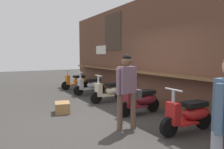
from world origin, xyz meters
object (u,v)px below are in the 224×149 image
at_px(scooter_orange, 77,81).
at_px(merchandise_crate, 62,108).
at_px(scooter_silver, 91,85).
at_px(scooter_red, 190,114).
at_px(shopper_with_handbag, 127,84).
at_px(scooter_maroon, 142,100).
at_px(scooter_cream, 111,91).

bearing_deg(scooter_orange, merchandise_crate, 60.71).
bearing_deg(scooter_silver, scooter_red, 89.46).
xyz_separation_m(scooter_silver, scooter_red, (4.98, -0.00, 0.00)).
xyz_separation_m(scooter_orange, shopper_with_handbag, (5.83, -1.05, 0.62)).
bearing_deg(scooter_silver, scooter_maroon, 89.46).
relative_size(scooter_orange, scooter_red, 1.00).
distance_m(scooter_silver, merchandise_crate, 2.86).
xyz_separation_m(scooter_maroon, scooter_red, (1.62, -0.00, 0.00)).
bearing_deg(scooter_orange, scooter_cream, 87.15).
bearing_deg(scooter_red, scooter_orange, -86.45).
xyz_separation_m(shopper_with_handbag, merchandise_crate, (-2.03, -0.84, -0.86)).
height_order(scooter_orange, merchandise_crate, scooter_orange).
height_order(scooter_orange, scooter_maroon, same).
relative_size(scooter_orange, scooter_cream, 1.00).
bearing_deg(scooter_orange, shopper_with_handbag, 76.89).
relative_size(scooter_red, shopper_with_handbag, 0.85).
xyz_separation_m(scooter_cream, shopper_with_handbag, (2.55, -1.05, 0.62)).
bearing_deg(scooter_red, scooter_maroon, -86.45).
relative_size(scooter_cream, scooter_maroon, 1.00).
bearing_deg(scooter_maroon, scooter_silver, -91.04).
bearing_deg(scooter_cream, scooter_silver, -91.63).
relative_size(scooter_silver, scooter_maroon, 1.00).
distance_m(scooter_red, shopper_with_handbag, 1.47).
xyz_separation_m(scooter_maroon, shopper_with_handbag, (0.80, -1.05, 0.62)).
distance_m(scooter_maroon, scooter_red, 1.62).
height_order(scooter_orange, scooter_cream, same).
distance_m(scooter_cream, scooter_maroon, 1.75).
height_order(scooter_orange, shopper_with_handbag, shopper_with_handbag).
xyz_separation_m(scooter_cream, scooter_red, (3.36, -0.00, 0.00)).
distance_m(scooter_cream, scooter_red, 3.36).
relative_size(scooter_orange, scooter_silver, 1.00).
xyz_separation_m(scooter_orange, scooter_cream, (3.28, 0.00, 0.00)).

